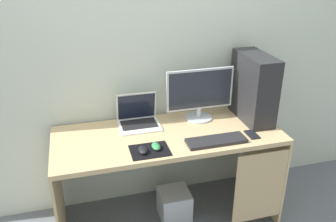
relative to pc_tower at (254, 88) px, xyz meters
The scene contains 12 objects.
ground_plane 1.25m from the pc_tower, behind, with size 8.00×8.00×0.00m, color slate.
wall_back 0.81m from the pc_tower, 156.71° to the left, with size 4.00×0.05×2.60m.
desk 0.80m from the pc_tower, behind, with size 1.66×0.67×0.77m.
pc_tower is the anchor object (origin of this frame).
monitor 0.41m from the pc_tower, 166.10° to the left, with size 0.53×0.22×0.41m.
laptop 0.91m from the pc_tower, behind, with size 0.31×0.25×0.24m.
keyboard 0.56m from the pc_tower, 145.08° to the right, with size 0.42×0.14×0.02m, color #232326.
mousepad 0.96m from the pc_tower, 162.60° to the right, with size 0.26×0.20×0.01m, color black.
mouse_left 0.91m from the pc_tower, 162.34° to the right, with size 0.06×0.10×0.03m, color #338C4C.
mouse_right 1.00m from the pc_tower, 162.64° to the right, with size 0.06×0.10×0.03m, color black.
cell_phone 0.38m from the pc_tower, 114.94° to the right, with size 0.07×0.13×0.01m, color black.
subwoofer 1.12m from the pc_tower, behind, with size 0.24×0.24×0.24m, color #B7BCC6.
Camera 1 is at (-0.60, -2.19, 2.01)m, focal length 37.78 mm.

